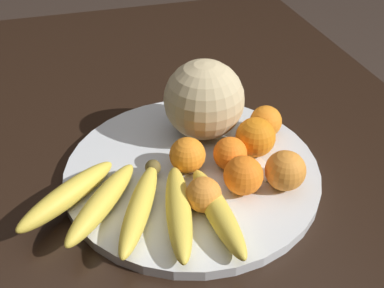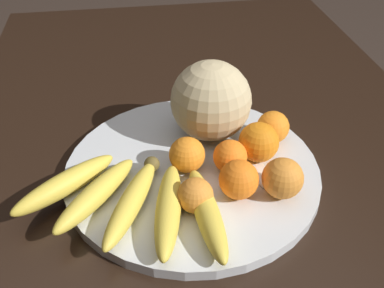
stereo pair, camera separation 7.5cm
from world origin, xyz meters
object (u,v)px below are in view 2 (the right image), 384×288
at_px(orange_mid_center, 230,157).
at_px(produce_tag, 257,169).
at_px(orange_top_small, 273,127).
at_px(orange_front_left, 239,179).
at_px(kitchen_table, 211,201).
at_px(orange_back_left, 283,178).
at_px(banana_bunch, 133,200).
at_px(melon, 211,101).
at_px(orange_front_right, 259,142).
at_px(orange_back_right, 187,155).
at_px(orange_side_extra, 195,195).
at_px(fruit_bowl, 192,170).

bearing_deg(orange_mid_center, produce_tag, -98.29).
height_order(orange_mid_center, orange_top_small, orange_top_small).
xyz_separation_m(orange_front_left, orange_mid_center, (0.06, -0.00, -0.00)).
bearing_deg(kitchen_table, orange_front_left, -166.68).
height_order(orange_back_left, orange_top_small, orange_back_left).
distance_m(orange_back_left, produce_tag, 0.07).
xyz_separation_m(banana_bunch, orange_front_left, (0.01, -0.17, 0.01)).
xyz_separation_m(melon, orange_front_right, (-0.09, -0.07, -0.04)).
height_order(banana_bunch, orange_mid_center, orange_mid_center).
xyz_separation_m(orange_front_left, orange_back_right, (0.08, 0.07, -0.00)).
height_order(orange_back_left, orange_back_right, orange_back_left).
distance_m(banana_bunch, orange_top_small, 0.30).
bearing_deg(orange_back_right, kitchen_table, -68.43).
bearing_deg(orange_side_extra, produce_tag, -57.76).
distance_m(orange_mid_center, produce_tag, 0.06).
distance_m(kitchen_table, orange_back_right, 0.15).
bearing_deg(orange_back_right, melon, -31.41).
bearing_deg(orange_front_left, produce_tag, -40.64).
relative_size(orange_front_right, orange_back_left, 1.07).
bearing_deg(orange_back_left, orange_back_right, 58.95).
bearing_deg(kitchen_table, orange_back_right, 111.57).
height_order(kitchen_table, orange_mid_center, orange_mid_center).
bearing_deg(orange_side_extra, orange_mid_center, -41.45).
bearing_deg(orange_back_right, banana_bunch, 130.77).
height_order(fruit_bowl, orange_mid_center, orange_mid_center).
bearing_deg(banana_bunch, fruit_bowl, 153.91).
distance_m(orange_front_left, orange_side_extra, 0.08).
distance_m(banana_bunch, orange_mid_center, 0.18).
height_order(kitchen_table, orange_side_extra, orange_side_extra).
relative_size(fruit_bowl, banana_bunch, 1.36).
bearing_deg(fruit_bowl, orange_side_extra, 174.26).
distance_m(orange_mid_center, orange_back_right, 0.07).
bearing_deg(orange_front_left, kitchen_table, 13.32).
relative_size(kitchen_table, orange_top_small, 27.21).
xyz_separation_m(orange_front_left, orange_front_right, (0.09, -0.06, 0.00)).
bearing_deg(orange_top_small, produce_tag, 147.67).
distance_m(melon, orange_front_right, 0.12).
height_order(orange_back_right, produce_tag, orange_back_right).
xyz_separation_m(kitchen_table, orange_back_left, (-0.10, -0.09, 0.14)).
relative_size(melon, orange_front_left, 2.30).
xyz_separation_m(orange_front_right, produce_tag, (-0.03, 0.01, -0.03)).
height_order(kitchen_table, produce_tag, produce_tag).
bearing_deg(fruit_bowl, orange_back_right, 112.52).
distance_m(orange_side_extra, produce_tag, 0.14).
xyz_separation_m(orange_front_left, orange_top_small, (0.13, -0.10, -0.00)).
distance_m(melon, orange_front_left, 0.18).
distance_m(orange_front_right, orange_back_left, 0.10).
height_order(orange_front_right, orange_back_right, orange_front_right).
relative_size(orange_side_extra, produce_tag, 0.57).
bearing_deg(orange_back_right, orange_front_right, -85.57).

